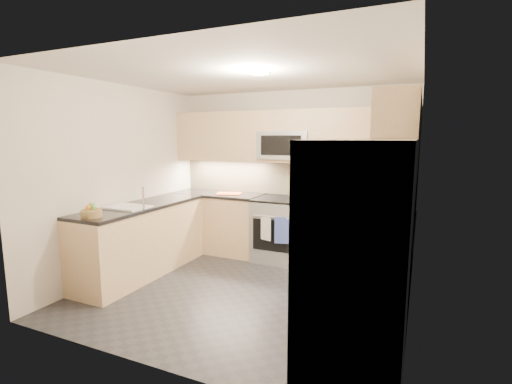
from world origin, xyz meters
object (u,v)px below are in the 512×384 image
utensil_bowl (374,200)px  cutting_board (229,194)px  microwave (285,145)px  refrigerator (356,267)px  gas_range (282,230)px  fruit_basket (92,213)px

utensil_bowl → cutting_board: size_ratio=0.70×
microwave → refrigerator: 3.04m
gas_range → microwave: size_ratio=1.20×
microwave → fruit_basket: size_ratio=3.44×
refrigerator → utensil_bowl: (-0.15, 2.31, 0.11)m
refrigerator → utensil_bowl: bearing=93.7°
utensil_bowl → refrigerator: bearing=-86.3°
refrigerator → cutting_board: refrigerator is taller
microwave → utensil_bowl: microwave is taller
cutting_board → gas_range: bearing=-0.5°
gas_range → utensil_bowl: bearing=-5.2°
gas_range → fruit_basket: (-1.47, -2.10, 0.53)m
utensil_bowl → cutting_board: bearing=176.7°
microwave → refrigerator: bearing=-60.4°
utensil_bowl → microwave: bearing=169.4°
utensil_bowl → cutting_board: 2.19m
gas_range → cutting_board: (-0.88, 0.01, 0.49)m
gas_range → microwave: (0.00, 0.12, 1.24)m
gas_range → refrigerator: bearing=-59.1°
refrigerator → fruit_basket: (-2.92, 0.32, 0.08)m
microwave → utensil_bowl: bearing=-10.6°
microwave → fruit_basket: 2.76m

